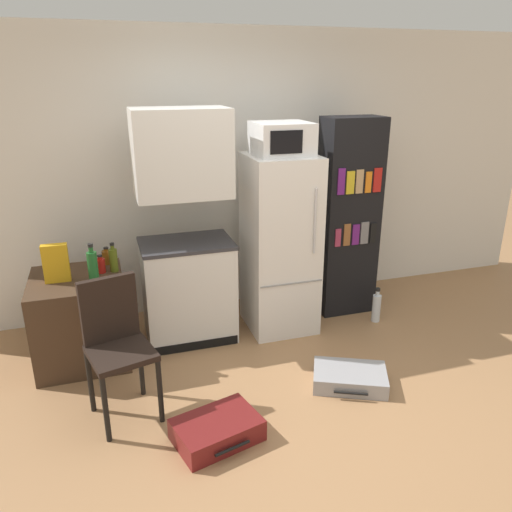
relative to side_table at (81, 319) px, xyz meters
name	(u,v)px	position (x,y,z in m)	size (l,w,h in m)	color
ground_plane	(307,413)	(1.48, -1.24, -0.36)	(24.00, 24.00, 0.00)	#A3754C
wall_back	(251,173)	(1.68, 0.76, 0.96)	(6.40, 0.10, 2.64)	white
side_table	(81,319)	(0.00, 0.00, 0.00)	(0.71, 0.73, 0.72)	#422D1E
kitchen_hutch	(186,239)	(0.91, 0.10, 0.56)	(0.78, 0.54, 1.98)	silver
refrigerator	(280,245)	(1.74, 0.06, 0.44)	(0.59, 0.63, 1.59)	white
microwave	(282,139)	(1.74, 0.06, 1.36)	(0.46, 0.45, 0.27)	silver
bookshelf	(348,218)	(2.48, 0.20, 0.58)	(0.54, 0.34, 1.88)	black
bottle_ketchup_red	(101,265)	(0.20, 0.06, 0.42)	(0.07, 0.07, 0.15)	#AD1914
bottle_green_tall	(93,266)	(0.15, -0.14, 0.49)	(0.08, 0.08, 0.31)	#1E6028
bottle_olive_oil	(113,259)	(0.30, 0.05, 0.46)	(0.07, 0.07, 0.24)	#566619
bottle_amber_beer	(107,257)	(0.25, 0.24, 0.42)	(0.08, 0.08, 0.15)	brown
cereal_box	(56,263)	(-0.12, -0.03, 0.51)	(0.19, 0.07, 0.30)	gold
chair	(116,336)	(0.26, -0.80, 0.22)	(0.49, 0.49, 0.97)	black
suitcase_large_flat	(350,378)	(1.92, -1.02, -0.30)	(0.64, 0.55, 0.12)	#99999E
suitcase_small_flat	(217,430)	(0.82, -1.31, -0.29)	(0.61, 0.49, 0.15)	maroon
water_bottle_front	(376,307)	(2.65, -0.16, -0.22)	(0.08, 0.08, 0.34)	silver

